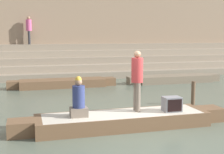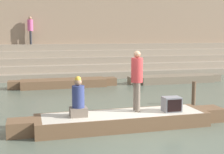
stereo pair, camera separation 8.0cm
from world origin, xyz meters
The scene contains 11 objects.
ground_plane centered at (0.00, 0.00, 0.00)m, with size 120.00×120.00×0.00m, color #566051.
ghat_steps centered at (0.00, 12.03, 0.74)m, with size 36.00×3.27×2.03m.
back_wall centered at (0.00, 13.82, 3.72)m, with size 34.20×1.28×7.50m.
rowboat_main centered at (-0.46, 0.32, 0.22)m, with size 6.37×1.38×0.41m.
person_standing centered at (0.01, 0.47, 1.44)m, with size 0.34×0.34×1.79m.
person_rowing centered at (-1.75, 0.32, 0.86)m, with size 0.48×0.37×1.12m.
tv_set centered at (0.99, 0.16, 0.62)m, with size 0.52×0.40×0.43m.
moored_boat_shore centered at (4.87, 7.72, 0.21)m, with size 5.43×1.20×0.40m.
moored_boat_distant centered at (-1.33, 7.79, 0.21)m, with size 5.46×1.20×0.40m.
mooring_post centered at (2.98, 2.37, 0.45)m, with size 0.15×0.15×0.91m, color brown.
person_on_steps centered at (-2.86, 12.90, 3.06)m, with size 0.35×0.35×1.79m.
Camera 2 is at (-3.03, -8.05, 2.66)m, focal length 50.00 mm.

